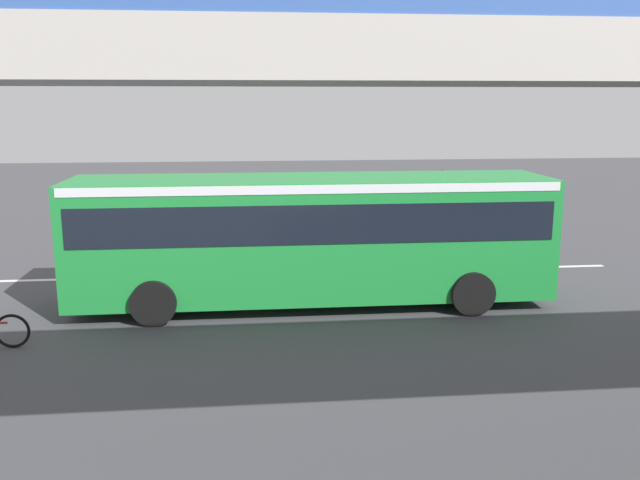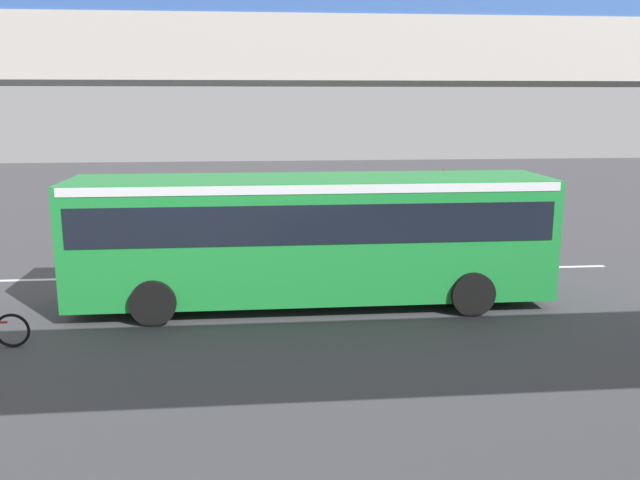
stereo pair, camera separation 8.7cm
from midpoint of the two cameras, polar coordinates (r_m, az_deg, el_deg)
ground at (r=16.81m, az=0.24°, el=-5.41°), size 80.00×80.00×0.00m
city_bus at (r=16.35m, az=-0.58°, el=0.91°), size 11.54×2.85×3.15m
pedestrian at (r=19.22m, az=8.68°, el=-0.60°), size 0.38×0.38×1.79m
traffic_sign at (r=21.70m, az=10.65°, el=3.44°), size 0.08×0.60×2.80m
lane_dash_leftmost at (r=21.84m, az=20.79°, el=-2.13°), size 2.00×0.20×0.01m
lane_dash_left at (r=20.40m, az=10.64°, el=-2.50°), size 2.00×0.20×0.01m
lane_dash_centre at (r=19.68m, az=-0.64°, el=-2.82°), size 2.00×0.20×0.01m
lane_dash_right at (r=19.75m, az=-12.29°, el=-3.04°), size 2.00×0.20×0.01m
lane_dash_rightmost at (r=20.62m, az=-23.41°, el=-3.13°), size 2.00×0.20×0.01m
pedestrian_overpass at (r=6.81m, az=8.36°, el=11.67°), size 27.29×2.60×6.73m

